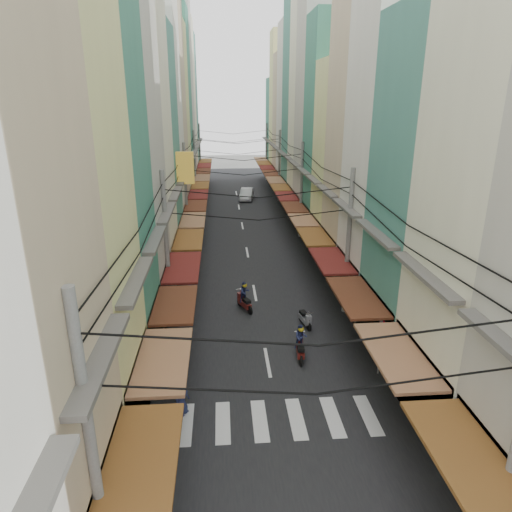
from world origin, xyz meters
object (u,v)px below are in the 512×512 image
bicycle (388,313)px  traffic_sign (381,334)px  market_umbrella (417,324)px  white_car (247,200)px

bicycle → traffic_sign: bearing=158.7°
market_umbrella → traffic_sign: bearing=-173.1°
market_umbrella → traffic_sign: traffic_sign is taller
bicycle → traffic_sign: traffic_sign is taller
white_car → market_umbrella: 37.52m
white_car → market_umbrella: (5.31, -37.07, 2.28)m
market_umbrella → traffic_sign: size_ratio=0.94×
market_umbrella → white_car: bearing=98.2°
market_umbrella → traffic_sign: (-1.64, -0.20, -0.28)m
white_car → traffic_sign: (3.67, -37.27, 1.99)m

